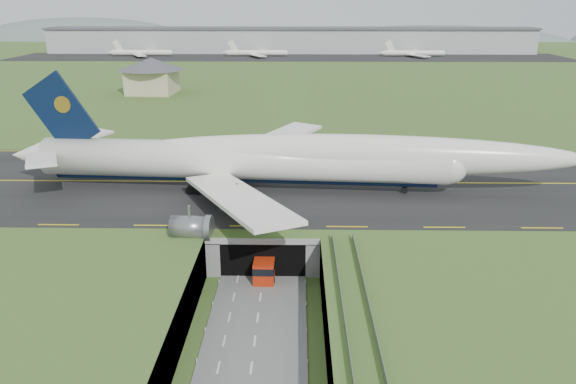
{
  "coord_description": "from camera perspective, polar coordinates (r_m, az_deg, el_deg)",
  "views": [
    {
      "loc": [
        4.78,
        -63.15,
        37.07
      ],
      "look_at": [
        3.32,
        20.0,
        8.69
      ],
      "focal_mm": 35.0,
      "sensor_mm": 36.0,
      "label": 1
    }
  ],
  "objects": [
    {
      "name": "ground",
      "position": [
        73.38,
        -2.93,
        -11.53
      ],
      "size": [
        900.0,
        900.0,
        0.0
      ],
      "primitive_type": "plane",
      "color": "#425F26",
      "rests_on": "ground"
    },
    {
      "name": "airfield_deck",
      "position": [
        71.91,
        -2.97,
        -9.47
      ],
      "size": [
        800.0,
        800.0,
        6.0
      ],
      "primitive_type": "cube",
      "color": "gray",
      "rests_on": "ground"
    },
    {
      "name": "trench_road",
      "position": [
        66.98,
        -3.37,
        -14.7
      ],
      "size": [
        12.0,
        75.0,
        0.2
      ],
      "primitive_type": "cube",
      "color": "slate",
      "rests_on": "ground"
    },
    {
      "name": "taxiway",
      "position": [
        101.13,
        -1.75,
        0.99
      ],
      "size": [
        800.0,
        44.0,
        0.18
      ],
      "primitive_type": "cube",
      "color": "black",
      "rests_on": "airfield_deck"
    },
    {
      "name": "tunnel_portal",
      "position": [
        86.82,
        -2.24,
        -4.04
      ],
      "size": [
        17.0,
        22.3,
        6.0
      ],
      "color": "gray",
      "rests_on": "ground"
    },
    {
      "name": "guideway",
      "position": [
        54.64,
        7.68,
        -16.87
      ],
      "size": [
        3.0,
        53.0,
        7.05
      ],
      "color": "#A8A8A3",
      "rests_on": "ground"
    },
    {
      "name": "jumbo_jet",
      "position": [
        95.25,
        -0.51,
        3.31
      ],
      "size": [
        98.24,
        62.41,
        20.69
      ],
      "rotation": [
        0.0,
        0.0,
        -0.07
      ],
      "color": "white",
      "rests_on": "ground"
    },
    {
      "name": "shuttle_tram",
      "position": [
        80.1,
        -2.34,
        -7.36
      ],
      "size": [
        3.08,
        7.73,
        3.13
      ],
      "rotation": [
        0.0,
        0.0,
        -0.02
      ],
      "color": "#B6250C",
      "rests_on": "ground"
    },
    {
      "name": "service_building",
      "position": [
        206.01,
        -13.68,
        11.71
      ],
      "size": [
        24.15,
        24.15,
        12.42
      ],
      "rotation": [
        0.0,
        0.0,
        -0.06
      ],
      "color": "#C3BA8C",
      "rests_on": "ground"
    },
    {
      "name": "cargo_terminal",
      "position": [
        363.33,
        0.24,
        15.19
      ],
      "size": [
        320.0,
        67.0,
        15.6
      ],
      "color": "#B2B2B2",
      "rests_on": "ground"
    },
    {
      "name": "distant_hills",
      "position": [
        498.43,
        8.11,
        13.93
      ],
      "size": [
        700.0,
        91.0,
        60.0
      ],
      "color": "slate",
      "rests_on": "ground"
    }
  ]
}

